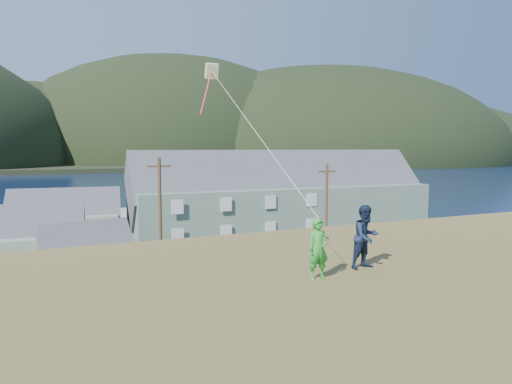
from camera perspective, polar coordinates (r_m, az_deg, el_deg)
ground at (r=31.74m, az=-10.40°, el=-14.07°), size 900.00×900.00×0.00m
grass_strip at (r=29.89m, az=-9.50°, el=-15.21°), size 110.00×8.00×0.10m
waterfront_lot at (r=47.82m, az=-15.11°, el=-7.39°), size 72.00×36.00×0.12m
wharf at (r=69.91m, az=-22.81°, el=-3.25°), size 26.00×14.00×0.90m
far_shore at (r=359.35m, az=-22.55°, el=3.58°), size 900.00×320.00×2.00m
far_hills at (r=311.54m, az=-15.80°, el=3.74°), size 760.00×265.00×143.00m
lodge at (r=54.33m, az=3.37°, el=-0.60°), size 35.76×10.91×12.49m
shed_palegreen_near at (r=43.05m, az=-27.06°, el=-5.72°), size 10.12×6.82×7.04m
shed_white at (r=39.52m, az=-20.36°, el=-7.14°), size 7.72×5.80×5.57m
shed_palegreen_far at (r=52.75m, az=-22.75°, el=-3.27°), size 12.03×7.74×7.66m
utility_poles at (r=31.52m, az=-15.26°, el=-5.32°), size 33.39×0.24×9.85m
parked_cars at (r=50.59m, az=-27.26°, el=-6.20°), size 24.07×11.96×1.57m
kite_flyer_green at (r=11.98m, az=7.81°, el=-7.08°), size 0.61×0.43×1.59m
kite_flyer_navy at (r=13.28m, az=13.58°, el=-5.47°), size 0.96×0.79×1.80m
kite_rig at (r=17.40m, az=-5.53°, el=14.31°), size 0.97×3.56×8.17m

